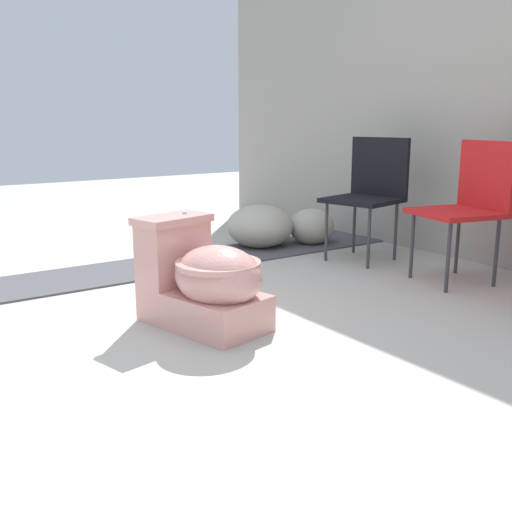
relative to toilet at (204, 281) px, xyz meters
name	(u,v)px	position (x,y,z in m)	size (l,w,h in m)	color
ground_plane	(175,333)	(0.01, -0.16, -0.22)	(14.00, 14.00, 0.00)	#B7B2A8
gravel_strip	(159,266)	(-1.18, 0.34, -0.21)	(0.56, 8.00, 0.01)	#4C4C51
toilet	(204,281)	(0.00, 0.00, 0.00)	(0.70, 0.51, 0.52)	#E09E93
folding_chair_left	(371,185)	(-0.57, 1.66, 0.29)	(0.52, 0.52, 0.83)	black
folding_chair_middle	(471,197)	(0.20, 1.70, 0.29)	(0.53, 0.53, 0.83)	red
boulder_near	(260,226)	(-1.31, 1.25, -0.06)	(0.51, 0.50, 0.32)	#ADA899
boulder_far	(312,227)	(-1.16, 1.64, -0.08)	(0.37, 0.34, 0.28)	#ADA899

